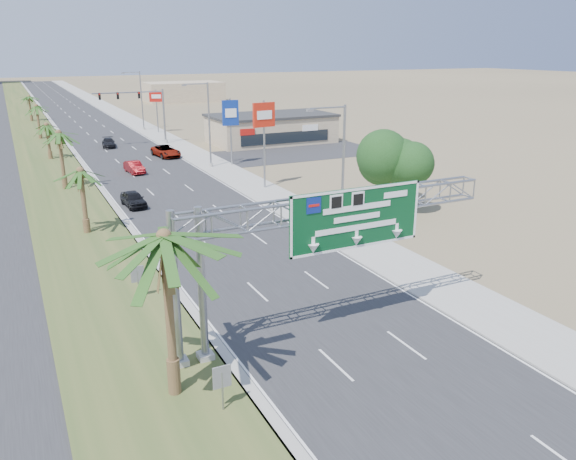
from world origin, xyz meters
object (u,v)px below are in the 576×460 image
(pole_sign_red_far, at_px, (156,99))
(signal_mast, at_px, (150,112))
(store_building, at_px, (271,129))
(pole_sign_blue, at_px, (230,116))
(car_mid_lane, at_px, (134,167))
(sign_gantry, at_px, (324,219))
(car_far, at_px, (109,143))
(pole_sign_red_near, at_px, (264,120))
(car_right_lane, at_px, (166,151))
(palm_near, at_px, (164,238))
(car_left_lane, at_px, (133,199))

(pole_sign_red_far, bearing_deg, signal_mast, -107.98)
(store_building, bearing_deg, pole_sign_blue, -130.20)
(pole_sign_red_far, bearing_deg, car_mid_lane, -108.73)
(store_building, xyz_separation_m, pole_sign_blue, (-11.77, -13.93, 4.03))
(sign_gantry, distance_m, car_far, 62.69)
(pole_sign_red_near, relative_size, pole_sign_blue, 1.10)
(pole_sign_blue, relative_size, pole_sign_red_far, 1.13)
(pole_sign_blue, bearing_deg, signal_mast, 104.25)
(car_right_lane, xyz_separation_m, pole_sign_red_far, (4.60, 22.60, 4.84))
(signal_mast, bearing_deg, car_far, 176.27)
(pole_sign_red_near, bearing_deg, sign_gantry, -108.84)
(car_far, xyz_separation_m, pole_sign_red_near, (10.11, -32.96, 6.33))
(sign_gantry, relative_size, pole_sign_red_near, 1.89)
(pole_sign_blue, bearing_deg, car_far, 119.18)
(car_mid_lane, relative_size, pole_sign_red_far, 0.58)
(palm_near, bearing_deg, signal_mast, 77.34)
(signal_mast, bearing_deg, store_building, -19.54)
(signal_mast, distance_m, car_mid_lane, 20.72)
(palm_near, distance_m, car_left_lane, 31.27)
(signal_mast, relative_size, pole_sign_blue, 1.27)
(car_far, relative_size, pole_sign_red_near, 0.50)
(car_left_lane, bearing_deg, sign_gantry, -87.41)
(car_far, height_order, pole_sign_red_far, pole_sign_red_far)
(car_mid_lane, relative_size, pole_sign_blue, 0.51)
(palm_near, xyz_separation_m, signal_mast, (14.37, 63.97, -2.08))
(signal_mast, height_order, store_building, signal_mast)
(signal_mast, distance_m, store_building, 18.08)
(palm_near, relative_size, car_far, 1.89)
(pole_sign_blue, bearing_deg, store_building, 49.80)
(sign_gantry, xyz_separation_m, palm_near, (-8.14, -1.93, 0.87))
(car_left_lane, distance_m, pole_sign_red_near, 15.02)
(car_far, relative_size, pole_sign_blue, 0.55)
(car_far, distance_m, pole_sign_blue, 23.88)
(sign_gantry, xyz_separation_m, store_building, (23.06, 56.07, -4.06))
(sign_gantry, height_order, car_left_lane, sign_gantry)
(signal_mast, relative_size, car_far, 2.33)
(palm_near, height_order, car_left_lane, palm_near)
(car_right_lane, relative_size, car_far, 1.23)
(car_mid_lane, xyz_separation_m, pole_sign_red_far, (10.50, 30.96, 4.91))
(store_building, height_order, pole_sign_red_far, pole_sign_red_far)
(car_left_lane, distance_m, car_right_lane, 24.57)
(signal_mast, bearing_deg, car_left_lane, -106.19)
(sign_gantry, bearing_deg, store_building, 67.64)
(car_right_lane, bearing_deg, car_mid_lane, -132.77)
(car_mid_lane, relative_size, car_far, 0.94)
(pole_sign_red_far, bearing_deg, car_left_lane, -106.65)
(car_left_lane, xyz_separation_m, car_mid_lane, (3.10, 14.51, -0.01))
(car_right_lane, height_order, car_far, car_right_lane)
(sign_gantry, distance_m, car_left_lane, 29.09)
(car_right_lane, height_order, pole_sign_red_near, pole_sign_red_near)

